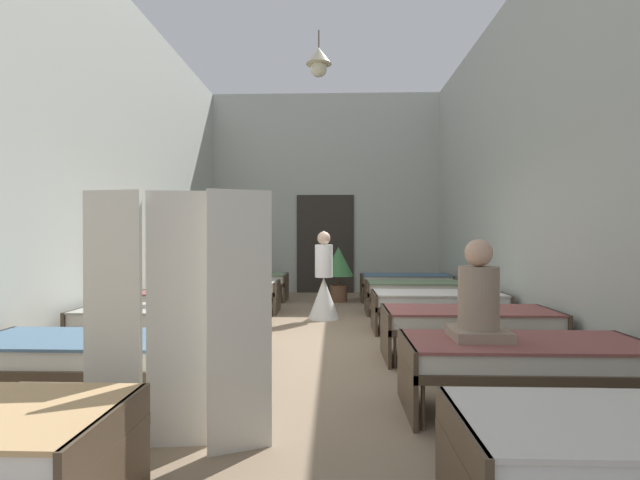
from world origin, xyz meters
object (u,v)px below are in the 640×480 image
object	(u,v)px
patient_seated_primary	(478,302)
patient_seated_secondary	(225,271)
potted_plant	(338,266)
nurse_near_aisle	(324,287)
bed_left_row_5	(243,280)
privacy_screen	(177,320)
bed_right_row_4	(418,289)
bed_right_row_2	(468,321)
bed_left_row_4	(226,288)
bed_left_row_1	(91,354)
bed_right_row_5	(405,281)
bed_right_row_1	(525,357)
bed_right_row_3	(438,301)
bed_left_row_2	(163,319)
bed_left_row_3	(202,300)

from	to	relation	value
patient_seated_primary	patient_seated_secondary	world-z (taller)	same
patient_seated_secondary	potted_plant	size ratio (longest dim) A/B	0.69
nurse_near_aisle	potted_plant	size ratio (longest dim) A/B	1.28
bed_left_row_5	privacy_screen	bearing A→B (deg)	-82.21
bed_right_row_4	bed_left_row_5	size ratio (longest dim) A/B	1.00
bed_right_row_2	patient_seated_secondary	xyz separation A→B (m)	(-3.14, 1.56, 0.43)
bed_left_row_5	bed_left_row_4	bearing A→B (deg)	-90.00
bed_left_row_1	nurse_near_aisle	size ratio (longest dim) A/B	1.28
bed_right_row_5	potted_plant	bearing A→B (deg)	-175.64
bed_right_row_1	bed_left_row_5	xyz separation A→B (m)	(-3.49, 6.24, 0.00)
bed_right_row_3	bed_left_row_4	world-z (taller)	same
bed_right_row_4	patient_seated_primary	size ratio (longest dim) A/B	2.37
bed_left_row_2	bed_right_row_2	bearing A→B (deg)	0.00
patient_seated_primary	privacy_screen	bearing A→B (deg)	-161.00
bed_left_row_2	nurse_near_aisle	bearing A→B (deg)	54.72
bed_right_row_1	bed_left_row_4	distance (m)	5.84
bed_left_row_1	patient_seated_secondary	world-z (taller)	patient_seated_secondary
bed_right_row_1	patient_seated_secondary	xyz separation A→B (m)	(-3.14, 3.12, 0.43)
nurse_near_aisle	patient_seated_primary	bearing A→B (deg)	-93.47
bed_right_row_4	potted_plant	distance (m)	2.06
bed_right_row_2	bed_right_row_4	xyz separation A→B (m)	(0.00, 3.12, 0.00)
bed_left_row_2	privacy_screen	bearing A→B (deg)	-67.22
bed_left_row_4	bed_right_row_4	size ratio (longest dim) A/B	1.00
bed_right_row_2	potted_plant	world-z (taller)	potted_plant
bed_right_row_2	bed_right_row_4	distance (m)	3.12
potted_plant	bed_right_row_1	bearing A→B (deg)	-76.85
bed_right_row_4	patient_seated_secondary	size ratio (longest dim) A/B	2.37
nurse_near_aisle	bed_right_row_4	bearing A→B (deg)	-2.92
patient_seated_secondary	privacy_screen	bearing A→B (deg)	-81.08
bed_right_row_1	bed_left_row_5	bearing A→B (deg)	119.22
bed_left_row_1	bed_right_row_2	size ratio (longest dim) A/B	1.00
bed_right_row_2	patient_seated_secondary	world-z (taller)	patient_seated_secondary
bed_left_row_1	bed_left_row_3	size ratio (longest dim) A/B	1.00
bed_right_row_1	bed_left_row_4	world-z (taller)	same
bed_left_row_5	patient_seated_secondary	xyz separation A→B (m)	(0.35, -3.12, 0.43)
bed_left_row_4	bed_right_row_5	bearing A→B (deg)	24.08
patient_seated_primary	bed_right_row_5	bearing A→B (deg)	86.76
bed_left_row_2	bed_right_row_5	world-z (taller)	same
bed_right_row_2	bed_left_row_4	distance (m)	4.68
bed_right_row_2	patient_seated_primary	xyz separation A→B (m)	(-0.35, -1.51, 0.43)
bed_left_row_1	nurse_near_aisle	world-z (taller)	nurse_near_aisle
bed_left_row_3	bed_left_row_1	bearing A→B (deg)	-90.00
bed_left_row_1	bed_right_row_5	xyz separation A→B (m)	(3.49, 6.24, 0.00)
bed_right_row_4	bed_left_row_5	bearing A→B (deg)	155.92
bed_left_row_2	bed_left_row_3	xyz separation A→B (m)	(0.00, 1.56, 0.00)
privacy_screen	bed_right_row_3	bearing A→B (deg)	49.99
bed_right_row_1	bed_left_row_5	distance (m)	7.15
bed_left_row_4	bed_left_row_5	world-z (taller)	same
bed_right_row_1	potted_plant	distance (m)	6.30
patient_seated_secondary	bed_right_row_1	bearing A→B (deg)	-44.83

